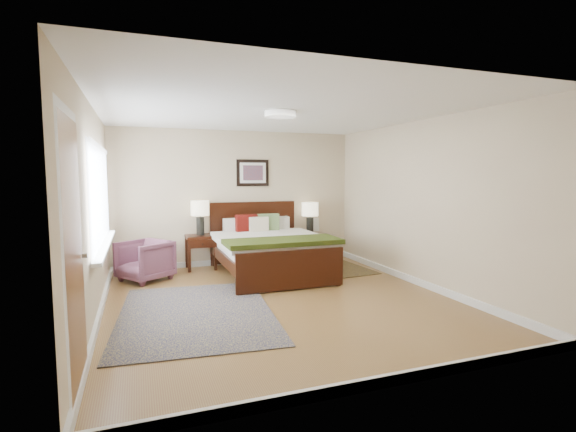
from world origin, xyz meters
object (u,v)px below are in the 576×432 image
at_px(nightstand_left, 201,242).
at_px(rug_persian, 196,313).
at_px(nightstand_right, 310,244).
at_px(lamp_right, 310,212).
at_px(lamp_left, 200,211).
at_px(bed, 269,243).
at_px(armchair, 145,261).

bearing_deg(nightstand_left, rug_persian, -99.54).
height_order(nightstand_right, lamp_right, lamp_right).
distance_m(nightstand_left, nightstand_right, 2.12).
bearing_deg(lamp_right, lamp_left, 180.00).
bearing_deg(lamp_left, nightstand_right, -0.35).
xyz_separation_m(bed, nightstand_right, (1.09, 0.81, -0.20)).
relative_size(bed, nightstand_right, 3.98).
relative_size(lamp_right, armchair, 0.86).
relative_size(bed, rug_persian, 0.85).
distance_m(bed, lamp_right, 1.43).
relative_size(nightstand_left, armchair, 0.86).
distance_m(lamp_left, lamp_right, 2.12).
xyz_separation_m(nightstand_right, rug_persian, (-2.53, -2.44, -0.33)).
bearing_deg(nightstand_left, bed, -38.06).
bearing_deg(lamp_left, lamp_right, 0.00).
bearing_deg(nightstand_right, armchair, -170.21).
height_order(lamp_right, rug_persian, lamp_right).
distance_m(lamp_left, armchair, 1.31).
bearing_deg(armchair, lamp_right, 64.04).
relative_size(armchair, rug_persian, 0.28).
bearing_deg(lamp_right, bed, -142.97).
distance_m(nightstand_right, rug_persian, 3.53).
relative_size(bed, lamp_right, 3.51).
distance_m(bed, nightstand_right, 1.38).
relative_size(nightstand_right, rug_persian, 0.21).
xyz_separation_m(nightstand_right, armchair, (-3.08, -0.53, -0.01)).
height_order(nightstand_left, lamp_right, lamp_right).
relative_size(lamp_left, rug_persian, 0.24).
distance_m(bed, armchair, 2.02).
xyz_separation_m(bed, lamp_right, (1.09, 0.82, 0.43)).
height_order(nightstand_left, rug_persian, nightstand_left).
relative_size(nightstand_right, armchair, 0.76).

